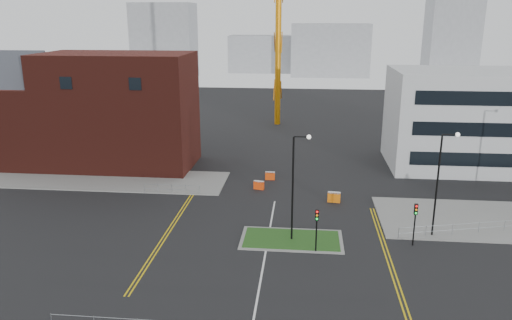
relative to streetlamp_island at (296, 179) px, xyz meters
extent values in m
plane|color=black|center=(-2.22, -8.00, -5.41)|extent=(200.00, 200.00, 0.00)
cube|color=slate|center=(-22.22, 14.00, -5.35)|extent=(28.00, 8.00, 0.12)
cube|color=slate|center=(19.78, 6.00, -5.35)|extent=(24.00, 10.00, 0.12)
cube|color=slate|center=(-0.22, 0.00, -5.37)|extent=(8.60, 4.60, 0.08)
cube|color=#1C4517|center=(-0.22, 0.00, -5.35)|extent=(8.00, 4.00, 0.12)
cube|color=#451711|center=(-22.22, 20.00, 1.59)|extent=(18.00, 10.00, 14.00)
cube|color=black|center=(-26.22, 14.98, 5.59)|extent=(1.40, 0.10, 1.40)
cube|color=black|center=(-18.22, 14.98, 5.59)|extent=(1.40, 0.10, 1.40)
cube|color=#451711|center=(-34.22, 20.00, -0.41)|extent=(6.00, 10.00, 10.00)
cube|color=#2D3038|center=(-34.22, 20.00, 4.59)|extent=(6.40, 8.49, 8.49)
cube|color=silver|center=(23.78, 24.00, 0.59)|extent=(25.00, 12.00, 12.00)
cube|color=black|center=(23.78, 17.98, -2.92)|extent=(22.00, 0.10, 1.60)
cylinder|color=orange|center=(-4.22, 47.00, 10.54)|extent=(1.00, 1.00, 31.91)
cylinder|color=black|center=(-0.22, 0.00, -0.91)|extent=(0.16, 0.16, 9.00)
cylinder|color=black|center=(0.38, 0.00, 3.59)|extent=(1.20, 0.10, 0.10)
sphere|color=silver|center=(0.98, 0.00, 3.59)|extent=(0.36, 0.36, 0.36)
cylinder|color=black|center=(11.78, 2.00, -0.91)|extent=(0.16, 0.16, 9.00)
cylinder|color=black|center=(12.38, 2.00, 3.59)|extent=(1.20, 0.10, 0.10)
sphere|color=silver|center=(12.98, 2.00, 3.59)|extent=(0.36, 0.36, 0.36)
cylinder|color=black|center=(1.78, -2.00, -3.91)|extent=(0.12, 0.12, 3.00)
cube|color=black|center=(1.78, -2.00, -2.21)|extent=(0.28, 0.22, 0.90)
sphere|color=red|center=(1.78, -2.13, -1.91)|extent=(0.18, 0.18, 0.18)
sphere|color=orange|center=(1.78, -2.13, -2.21)|extent=(0.18, 0.18, 0.18)
sphere|color=#0CCC33|center=(1.78, -2.13, -2.51)|extent=(0.18, 0.18, 0.18)
cylinder|color=black|center=(9.78, 0.00, -3.91)|extent=(0.12, 0.12, 3.00)
cube|color=black|center=(9.78, 0.00, -2.21)|extent=(0.28, 0.22, 0.90)
sphere|color=red|center=(9.78, -0.13, -1.91)|extent=(0.18, 0.18, 0.18)
sphere|color=orange|center=(9.78, -0.13, -2.21)|extent=(0.18, 0.18, 0.18)
sphere|color=#0CCC33|center=(9.78, -0.13, -2.51)|extent=(0.18, 0.18, 0.18)
cylinder|color=gray|center=(-13.22, 10.00, -4.36)|extent=(6.00, 0.04, 0.04)
cylinder|color=gray|center=(-13.22, 10.00, -4.86)|extent=(6.00, 0.04, 0.04)
cylinder|color=gray|center=(-16.22, 10.00, -4.86)|extent=(0.05, 0.05, 1.10)
cylinder|color=gray|center=(-10.22, 10.00, -4.86)|extent=(0.05, 0.05, 1.10)
cylinder|color=gray|center=(18.28, 3.50, -4.36)|extent=(19.01, 5.04, 0.04)
cylinder|color=gray|center=(18.28, 3.50, -4.86)|extent=(19.01, 5.04, 0.04)
cylinder|color=gray|center=(8.78, 1.00, -4.86)|extent=(0.05, 0.05, 1.10)
cube|color=silver|center=(-2.22, -6.00, -5.41)|extent=(0.15, 30.00, 0.01)
cube|color=gold|center=(-11.22, 2.00, -5.41)|extent=(0.12, 24.00, 0.01)
cube|color=gold|center=(-10.92, 2.00, -5.41)|extent=(0.12, 24.00, 0.01)
cube|color=gold|center=(7.28, -2.00, -5.41)|extent=(0.12, 20.00, 0.01)
cube|color=gold|center=(7.58, -2.00, -5.41)|extent=(0.12, 20.00, 0.01)
cube|color=gray|center=(-42.22, 112.00, 5.59)|extent=(18.00, 12.00, 22.00)
cube|color=gray|center=(7.78, 122.00, 2.59)|extent=(24.00, 12.00, 16.00)
cube|color=gray|center=(42.78, 117.00, 8.59)|extent=(14.00, 12.00, 28.00)
cube|color=gray|center=(-10.22, 132.00, 0.59)|extent=(30.00, 12.00, 12.00)
cube|color=#E5440C|center=(-3.22, 16.00, -4.95)|extent=(1.11, 0.39, 0.92)
cube|color=silver|center=(-3.22, 16.00, -4.54)|extent=(1.11, 0.39, 0.11)
cube|color=#F3430D|center=(-4.19, 12.56, -4.95)|extent=(1.18, 0.63, 0.93)
cube|color=silver|center=(-4.19, 12.56, -4.53)|extent=(1.18, 0.63, 0.11)
cube|color=orange|center=(3.78, 9.41, -4.88)|extent=(1.31, 0.58, 1.06)
cube|color=silver|center=(3.78, 9.41, -4.41)|extent=(1.31, 0.58, 0.13)
camera|label=1|loc=(0.64, -38.75, 12.82)|focal=35.00mm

